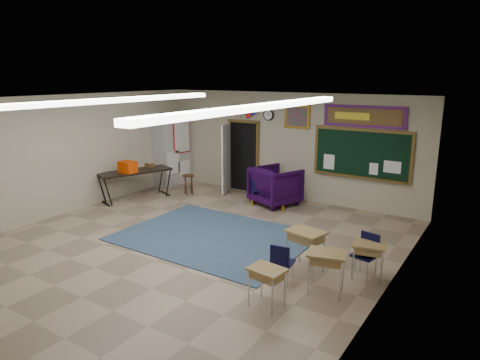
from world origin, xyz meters
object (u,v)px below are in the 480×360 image
Objects in this scene: student_desk_front_right at (368,259)px; folding_table at (136,184)px; student_desk_front_left at (305,249)px; wooden_stool at (189,184)px; wingback_armchair at (276,186)px.

student_desk_front_right is 0.31× the size of folding_table.
folding_table is (-7.05, 1.27, 0.09)m from student_desk_front_right.
student_desk_front_left reaches higher than wooden_stool.
student_desk_front_right is at bearing 28.43° from student_desk_front_left.
folding_table reaches higher than student_desk_front_left.
student_desk_front_right is (3.48, -3.03, -0.16)m from wingback_armchair.
wingback_armchair is 0.54× the size of folding_table.
wingback_armchair is at bearing 46.53° from folding_table.
wingback_armchair reaches higher than student_desk_front_left.
wooden_stool is (-5.08, 2.81, -0.12)m from student_desk_front_left.
wingback_armchair is 4.62m from student_desk_front_right.
wooden_stool is at bearing 146.65° from student_desk_front_right.
folding_table is (-3.57, -1.76, -0.06)m from wingback_armchair.
student_desk_front_left is 5.81m from wooden_stool.
student_desk_front_left is at bearing 5.61° from folding_table.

